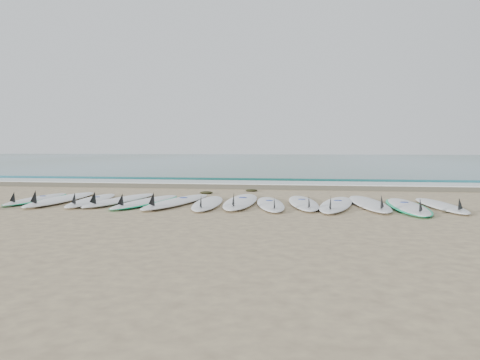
# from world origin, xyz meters

# --- Properties ---
(ground) EXTENTS (120.00, 120.00, 0.00)m
(ground) POSITION_xyz_m (0.00, 0.00, 0.00)
(ground) COLOR tan
(ocean) EXTENTS (120.00, 55.00, 0.03)m
(ocean) POSITION_xyz_m (0.00, 32.50, 0.01)
(ocean) COLOR #1D585C
(ocean) RESTS_ON ground
(wet_sand_band) EXTENTS (120.00, 1.80, 0.01)m
(wet_sand_band) POSITION_xyz_m (0.00, 4.10, 0.01)
(wet_sand_band) COLOR brown
(wet_sand_band) RESTS_ON ground
(foam_band) EXTENTS (120.00, 1.40, 0.04)m
(foam_band) POSITION_xyz_m (0.00, 5.50, 0.02)
(foam_band) COLOR silver
(foam_band) RESTS_ON ground
(wave_crest) EXTENTS (120.00, 1.00, 0.10)m
(wave_crest) POSITION_xyz_m (0.00, 7.00, 0.05)
(wave_crest) COLOR #1D585C
(wave_crest) RESTS_ON ground
(surfboard_0) EXTENTS (0.64, 2.41, 0.30)m
(surfboard_0) POSITION_xyz_m (-4.16, -0.01, 0.05)
(surfboard_0) COLOR silver
(surfboard_0) RESTS_ON ground
(surfboard_1) EXTENTS (0.68, 2.92, 0.37)m
(surfboard_1) POSITION_xyz_m (-3.56, -0.10, 0.06)
(surfboard_1) COLOR white
(surfboard_1) RESTS_ON ground
(surfboard_2) EXTENTS (0.79, 2.63, 0.33)m
(surfboard_2) POSITION_xyz_m (-2.84, -0.13, 0.06)
(surfboard_2) COLOR white
(surfboard_2) RESTS_ON ground
(surfboard_3) EXTENTS (0.97, 2.76, 0.35)m
(surfboard_3) POSITION_xyz_m (-2.26, -0.02, 0.06)
(surfboard_3) COLOR white
(surfboard_3) RESTS_ON ground
(surfboard_4) EXTENTS (1.05, 2.67, 0.33)m
(surfboard_4) POSITION_xyz_m (-1.63, -0.18, 0.05)
(surfboard_4) COLOR white
(surfboard_4) RESTS_ON ground
(surfboard_5) EXTENTS (1.08, 2.95, 0.37)m
(surfboard_5) POSITION_xyz_m (-1.00, -0.14, 0.06)
(surfboard_5) COLOR white
(surfboard_5) RESTS_ON ground
(surfboard_6) EXTENTS (0.72, 2.57, 0.32)m
(surfboard_6) POSITION_xyz_m (-0.31, -0.26, 0.06)
(surfboard_6) COLOR white
(surfboard_6) RESTS_ON ground
(surfboard_7) EXTENTS (0.64, 2.92, 0.37)m
(surfboard_7) POSITION_xyz_m (0.31, 0.06, 0.06)
(surfboard_7) COLOR white
(surfboard_7) RESTS_ON ground
(surfboard_8) EXTENTS (0.89, 2.50, 0.31)m
(surfboard_8) POSITION_xyz_m (0.95, -0.22, 0.05)
(surfboard_8) COLOR white
(surfboard_8) RESTS_ON ground
(surfboard_9) EXTENTS (0.84, 2.63, 0.33)m
(surfboard_9) POSITION_xyz_m (1.59, 0.04, 0.06)
(surfboard_9) COLOR white
(surfboard_9) RESTS_ON ground
(surfboard_10) EXTENTS (1.01, 2.79, 0.35)m
(surfboard_10) POSITION_xyz_m (2.22, -0.13, 0.06)
(surfboard_10) COLOR white
(surfboard_10) RESTS_ON ground
(surfboard_11) EXTENTS (0.84, 2.84, 0.36)m
(surfboard_11) POSITION_xyz_m (2.88, 0.10, 0.06)
(surfboard_11) COLOR silver
(surfboard_11) RESTS_ON ground
(surfboard_12) EXTENTS (0.68, 2.73, 0.35)m
(surfboard_12) POSITION_xyz_m (3.55, -0.21, 0.05)
(surfboard_12) COLOR white
(surfboard_12) RESTS_ON ground
(surfboard_13) EXTENTS (0.74, 2.51, 0.32)m
(surfboard_13) POSITION_xyz_m (4.22, 0.03, 0.05)
(surfboard_13) COLOR white
(surfboard_13) RESTS_ON ground
(seaweed_near) EXTENTS (0.34, 0.26, 0.07)m
(seaweed_near) POSITION_xyz_m (-0.83, 2.00, 0.03)
(seaweed_near) COLOR black
(seaweed_near) RESTS_ON ground
(seaweed_far) EXTENTS (0.32, 0.25, 0.06)m
(seaweed_far) POSITION_xyz_m (0.21, 2.78, 0.03)
(seaweed_far) COLOR black
(seaweed_far) RESTS_ON ground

